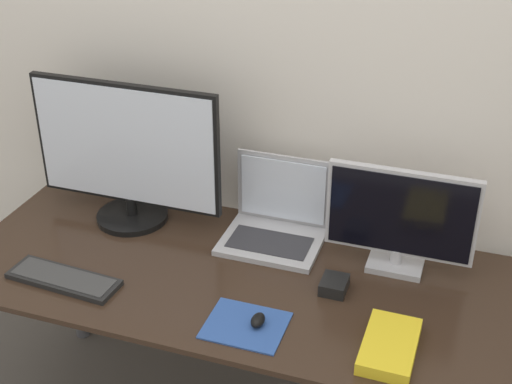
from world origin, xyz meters
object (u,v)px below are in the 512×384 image
Objects in this scene: monitor_right at (400,219)px; keyboard at (64,279)px; monitor_left at (127,154)px; laptop at (276,220)px; book at (390,346)px; mouse at (258,320)px; power_brick at (334,285)px.

keyboard is (-0.92, -0.39, -0.16)m from monitor_right.
monitor_left is at bearing -179.99° from monitor_right.
book is at bearing -44.35° from laptop.
monitor_left is 0.74m from mouse.
mouse is at bearing -34.22° from monitor_left.
book reaches higher than mouse.
monitor_right reaches higher than laptop.
mouse is (0.09, -0.45, -0.04)m from laptop.
laptop is at bearing 137.79° from power_brick.
monitor_right is at bearing 23.05° from keyboard.
laptop is 0.34m from power_brick.
power_brick is at bearing -42.21° from laptop.
book is at bearing -46.85° from power_brick.
book reaches higher than keyboard.
monitor_left is 2.76× the size of book.
monitor_left is 0.90m from monitor_right.
keyboard is at bearing -139.89° from laptop.
laptop is 1.35× the size of book.
laptop is (-0.40, 0.05, -0.11)m from monitor_right.
keyboard is (-0.03, -0.39, -0.23)m from monitor_left.
power_brick is (0.16, 0.22, -0.00)m from mouse.
laptop is at bearing 5.65° from monitor_left.
monitor_left reaches higher than power_brick.
monitor_right is 4.92× the size of power_brick.
mouse is 0.27m from power_brick.
laptop is at bearing 135.65° from book.
monitor_right is 1.26× the size of keyboard.
monitor_left is 10.88× the size of mouse.
mouse is at bearing -125.29° from power_brick.
power_brick is (-0.20, 0.21, 0.00)m from book.
monitor_left is 7.15× the size of power_brick.
keyboard is 1.51× the size of book.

